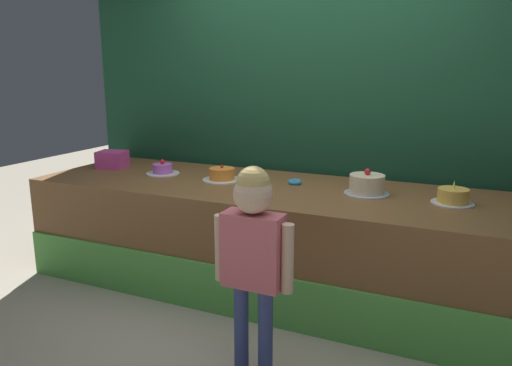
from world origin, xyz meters
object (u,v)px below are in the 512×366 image
(child_figure, at_px, (253,244))
(cake_right, at_px, (453,197))
(cake_center, at_px, (367,185))
(pink_box, at_px, (112,159))
(cake_far_left, at_px, (163,170))
(cake_left, at_px, (222,175))
(donut, at_px, (295,182))

(child_figure, bearing_deg, cake_right, 50.97)
(cake_center, relative_size, cake_right, 1.16)
(child_figure, bearing_deg, pink_box, 148.66)
(child_figure, relative_size, pink_box, 4.95)
(cake_far_left, xyz_separation_m, cake_left, (0.55, -0.01, 0.01))
(child_figure, relative_size, cake_far_left, 4.25)
(child_figure, height_order, cake_right, child_figure)
(pink_box, bearing_deg, donut, 2.37)
(cake_left, distance_m, cake_center, 1.10)
(cake_center, bearing_deg, cake_far_left, -179.05)
(pink_box, relative_size, cake_far_left, 0.86)
(pink_box, bearing_deg, cake_right, -0.77)
(pink_box, bearing_deg, cake_left, -2.68)
(cake_far_left, bearing_deg, cake_center, 0.95)
(child_figure, xyz_separation_m, cake_far_left, (-1.30, 1.08, 0.07))
(child_figure, xyz_separation_m, cake_right, (0.88, 1.09, 0.08))
(donut, relative_size, cake_right, 0.39)
(cake_left, bearing_deg, cake_far_left, 179.19)
(cake_left, relative_size, cake_right, 1.14)
(cake_left, relative_size, cake_center, 0.98)
(pink_box, xyz_separation_m, cake_right, (2.74, -0.04, -0.03))
(cake_left, height_order, cake_center, cake_center)
(pink_box, height_order, cake_right, cake_right)
(donut, bearing_deg, child_figure, -80.03)
(cake_far_left, bearing_deg, pink_box, 175.45)
(donut, distance_m, cake_right, 1.10)
(cake_left, distance_m, cake_right, 1.64)
(cake_far_left, bearing_deg, child_figure, -39.72)
(cake_far_left, bearing_deg, cake_right, 0.17)
(cake_center, bearing_deg, child_figure, -106.87)
(child_figure, height_order, cake_center, child_figure)
(cake_center, bearing_deg, pink_box, 179.57)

